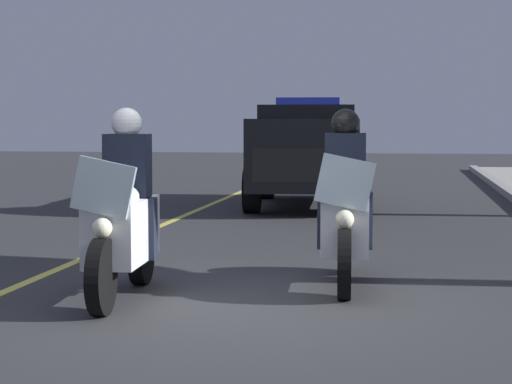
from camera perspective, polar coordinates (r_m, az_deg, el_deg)
The scene contains 4 objects.
ground_plane at distance 8.00m, azimuth -1.57°, elevation -7.18°, with size 80.00×80.00×0.00m, color #333335.
police_motorcycle_lead_left at distance 8.48m, azimuth -8.10°, elevation -1.78°, with size 2.14×0.61×1.72m.
police_motorcycle_lead_right at distance 9.13m, azimuth 5.43°, elevation -1.33°, with size 2.14×0.61×1.72m.
police_suv at distance 17.77m, azimuth 3.16°, elevation 2.60°, with size 5.01×2.32×2.05m.
Camera 1 is at (7.70, 1.45, 1.59)m, focal length 65.71 mm.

